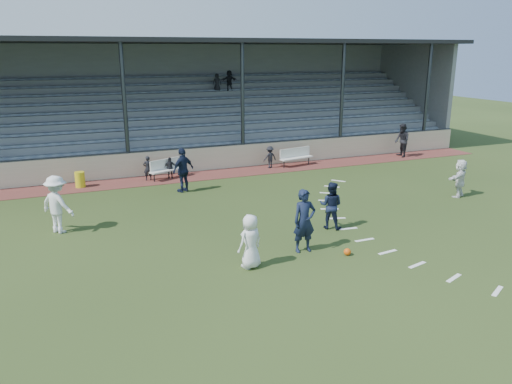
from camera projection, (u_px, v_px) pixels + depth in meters
ground at (287, 253)px, 15.39m from camera, size 90.00×90.00×0.00m
cinder_track at (195, 176)px, 24.73m from camera, size 34.00×2.00×0.02m
retaining_wall at (189, 160)px, 25.50m from camera, size 34.00×0.18×1.20m
bench_left at (168, 167)px, 24.17m from camera, size 1.99×1.22×0.95m
bench_right at (296, 155)px, 26.81m from camera, size 2.04×0.86×0.95m
trash_bin at (80, 179)px, 22.63m from camera, size 0.44×0.44×0.71m
football at (347, 252)px, 15.19m from camera, size 0.22×0.22×0.22m
player_white_lead at (250, 241)px, 14.17m from camera, size 0.90×0.72×1.59m
player_navy_lead at (304, 221)px, 15.27m from camera, size 0.75×0.51×1.99m
player_navy_mid at (331, 205)px, 17.32m from camera, size 1.03×1.01×1.67m
player_white_wing at (57, 204)px, 16.89m from camera, size 1.42×1.45×1.99m
player_navy_wing at (183, 170)px, 21.81m from camera, size 1.23×0.96×1.95m
player_white_back at (460, 178)px, 21.10m from camera, size 1.56×1.10×1.62m
official at (402, 141)px, 28.89m from camera, size 0.90×1.06×1.92m
sub_left_near at (148, 168)px, 23.77m from camera, size 0.43×0.28×1.18m
sub_left_far at (170, 168)px, 24.18m from camera, size 0.65×0.39×1.03m
sub_right at (270, 157)px, 26.27m from camera, size 0.80×0.54×1.16m
grandstand at (167, 118)px, 29.25m from camera, size 34.60×9.00×6.61m
penalty_arc at (396, 235)px, 16.89m from camera, size 3.89×14.63×0.01m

